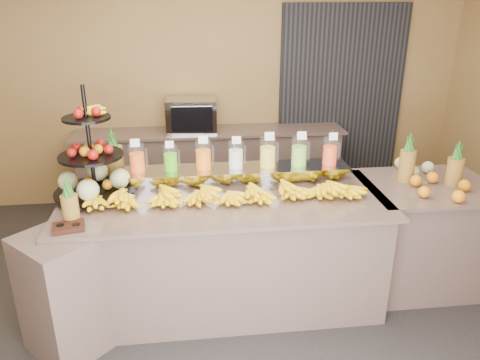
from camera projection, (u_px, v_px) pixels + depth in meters
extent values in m
plane|color=black|center=(230.00, 324.00, 3.65)|extent=(6.00, 6.00, 0.00)
cube|color=olive|center=(207.00, 85.00, 5.44)|extent=(6.00, 0.02, 2.80)
cube|color=black|center=(341.00, 100.00, 5.64)|extent=(1.50, 0.06, 2.20)
cube|color=gray|center=(225.00, 254.00, 3.75)|extent=(2.40, 0.90, 0.90)
cube|color=gray|center=(225.00, 201.00, 3.58)|extent=(2.50, 1.00, 0.03)
cube|color=gray|center=(66.00, 293.00, 3.26)|extent=(0.71, 0.71, 0.90)
cube|color=gray|center=(420.00, 236.00, 4.03)|extent=(1.00, 0.80, 0.90)
cube|color=gray|center=(428.00, 186.00, 3.86)|extent=(1.08, 0.88, 0.03)
cube|color=gray|center=(211.00, 169.00, 5.55)|extent=(3.00, 0.50, 0.90)
cube|color=gray|center=(210.00, 131.00, 5.38)|extent=(3.10, 0.55, 0.03)
cube|color=gray|center=(236.00, 176.00, 3.82)|extent=(1.85, 0.30, 0.15)
cylinder|color=silver|center=(137.00, 158.00, 3.66)|extent=(0.12, 0.12, 0.23)
cylinder|color=#F55612|center=(137.00, 163.00, 3.68)|extent=(0.11, 0.11, 0.15)
cylinder|color=gray|center=(135.00, 152.00, 3.65)|extent=(0.01, 0.01, 0.27)
cube|color=white|center=(135.00, 143.00, 3.56)|extent=(0.07, 0.02, 0.06)
cylinder|color=silver|center=(171.00, 158.00, 3.70)|extent=(0.11, 0.11, 0.20)
cylinder|color=#43B50C|center=(171.00, 162.00, 3.71)|extent=(0.10, 0.10, 0.14)
cylinder|color=gray|center=(168.00, 152.00, 3.69)|extent=(0.01, 0.01, 0.24)
cube|color=white|center=(169.00, 144.00, 3.60)|extent=(0.06, 0.02, 0.06)
cylinder|color=silver|center=(203.00, 155.00, 3.72)|extent=(0.13, 0.13, 0.23)
cylinder|color=orange|center=(203.00, 160.00, 3.73)|extent=(0.12, 0.12, 0.16)
cylinder|color=gray|center=(201.00, 149.00, 3.71)|extent=(0.01, 0.01, 0.28)
cube|color=white|center=(203.00, 139.00, 3.61)|extent=(0.07, 0.02, 0.06)
cylinder|color=silver|center=(236.00, 155.00, 3.75)|extent=(0.12, 0.12, 0.22)
cylinder|color=silver|center=(236.00, 159.00, 3.76)|extent=(0.11, 0.11, 0.15)
cylinder|color=gray|center=(234.00, 149.00, 3.74)|extent=(0.01, 0.01, 0.26)
cube|color=white|center=(236.00, 140.00, 3.65)|extent=(0.07, 0.02, 0.06)
cylinder|color=silver|center=(268.00, 152.00, 3.78)|extent=(0.13, 0.13, 0.24)
cylinder|color=gold|center=(268.00, 157.00, 3.79)|extent=(0.12, 0.12, 0.16)
cylinder|color=gray|center=(266.00, 146.00, 3.76)|extent=(0.01, 0.01, 0.28)
cube|color=white|center=(269.00, 136.00, 3.66)|extent=(0.08, 0.02, 0.07)
cylinder|color=silver|center=(299.00, 151.00, 3.80)|extent=(0.13, 0.13, 0.24)
cylinder|color=#74C33B|center=(299.00, 156.00, 3.82)|extent=(0.12, 0.12, 0.16)
cylinder|color=gray|center=(297.00, 145.00, 3.79)|extent=(0.01, 0.01, 0.28)
cube|color=white|center=(302.00, 136.00, 3.69)|extent=(0.08, 0.02, 0.06)
cylinder|color=silver|center=(330.00, 151.00, 3.84)|extent=(0.12, 0.12, 0.22)
cylinder|color=#FF491C|center=(330.00, 155.00, 3.85)|extent=(0.11, 0.11, 0.15)
cylinder|color=gray|center=(328.00, 145.00, 3.82)|extent=(0.01, 0.01, 0.26)
cube|color=white|center=(333.00, 136.00, 3.73)|extent=(0.07, 0.02, 0.06)
ellipsoid|color=#EBB10B|center=(98.00, 199.00, 3.44)|extent=(0.26, 0.20, 0.11)
ellipsoid|color=#EBB10B|center=(131.00, 198.00, 3.47)|extent=(0.26, 0.20, 0.11)
ellipsoid|color=#EBB10B|center=(163.00, 196.00, 3.49)|extent=(0.26, 0.20, 0.11)
ellipsoid|color=#EBB10B|center=(195.00, 195.00, 3.52)|extent=(0.26, 0.20, 0.11)
ellipsoid|color=#EBB10B|center=(227.00, 193.00, 3.54)|extent=(0.26, 0.20, 0.11)
ellipsoid|color=#EBB10B|center=(258.00, 192.00, 3.57)|extent=(0.26, 0.20, 0.11)
ellipsoid|color=#EBB10B|center=(288.00, 190.00, 3.60)|extent=(0.26, 0.20, 0.11)
ellipsoid|color=#EBB10B|center=(319.00, 189.00, 3.62)|extent=(0.26, 0.20, 0.11)
ellipsoid|color=#EBB10B|center=(348.00, 188.00, 3.65)|extent=(0.26, 0.20, 0.11)
ellipsoid|color=#EBB10B|center=(123.00, 189.00, 3.43)|extent=(0.22, 0.17, 0.10)
ellipsoid|color=#EBB10B|center=(165.00, 187.00, 3.47)|extent=(0.22, 0.17, 0.10)
ellipsoid|color=#EBB10B|center=(206.00, 185.00, 3.50)|extent=(0.22, 0.17, 0.10)
ellipsoid|color=#EBB10B|center=(247.00, 183.00, 3.53)|extent=(0.22, 0.17, 0.10)
ellipsoid|color=#EBB10B|center=(286.00, 181.00, 3.57)|extent=(0.22, 0.17, 0.10)
ellipsoid|color=#EBB10B|center=(325.00, 180.00, 3.60)|extent=(0.22, 0.17, 0.10)
cylinder|color=black|center=(90.00, 143.00, 3.46)|extent=(0.04, 0.04, 0.87)
cylinder|color=black|center=(96.00, 191.00, 3.60)|extent=(0.78, 0.78, 0.02)
cylinder|color=black|center=(91.00, 156.00, 3.49)|extent=(0.61, 0.61, 0.02)
cylinder|color=black|center=(86.00, 118.00, 3.39)|extent=(0.44, 0.44, 0.02)
sphere|color=#C1C085|center=(120.00, 179.00, 3.59)|extent=(0.16, 0.16, 0.16)
sphere|color=maroon|center=(109.00, 149.00, 3.49)|extent=(0.08, 0.08, 0.08)
sphere|color=orange|center=(82.00, 185.00, 3.57)|extent=(0.09, 0.09, 0.09)
cube|color=black|center=(68.00, 227.00, 3.12)|extent=(0.23, 0.19, 0.03)
cylinder|color=brown|center=(70.00, 208.00, 3.20)|extent=(0.11, 0.11, 0.19)
cone|color=#1D4A18|center=(67.00, 184.00, 3.13)|extent=(0.06, 0.06, 0.16)
cylinder|color=brown|center=(114.00, 164.00, 3.89)|extent=(0.16, 0.16, 0.29)
cone|color=#1D4A18|center=(112.00, 137.00, 3.81)|extent=(0.08, 0.08, 0.16)
cylinder|color=brown|center=(407.00, 166.00, 3.88)|extent=(0.14, 0.14, 0.26)
cylinder|color=brown|center=(455.00, 171.00, 3.83)|extent=(0.13, 0.13, 0.22)
ellipsoid|color=orange|center=(441.00, 187.00, 3.68)|extent=(0.40, 0.26, 0.10)
cube|color=gray|center=(192.00, 115.00, 5.28)|extent=(0.58, 0.42, 0.37)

